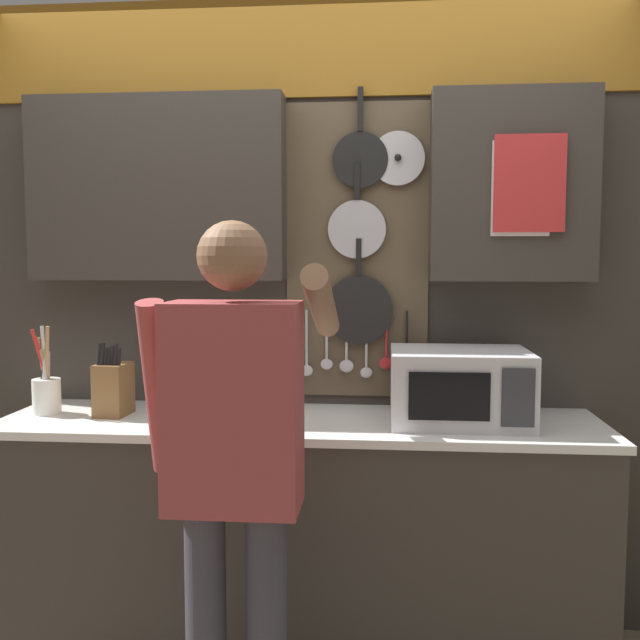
# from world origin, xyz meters

# --- Properties ---
(base_cabinet_counter) EXTENTS (2.24, 0.59, 0.91)m
(base_cabinet_counter) POSITION_xyz_m (0.00, -0.00, 0.45)
(base_cabinet_counter) COLOR #38332D
(base_cabinet_counter) RESTS_ON ground_plane
(back_wall_unit) EXTENTS (2.81, 0.23, 2.53)m
(back_wall_unit) POSITION_xyz_m (-0.02, 0.26, 1.51)
(back_wall_unit) COLOR #38332D
(back_wall_unit) RESTS_ON ground_plane
(microwave) EXTENTS (0.50, 0.40, 0.27)m
(microwave) POSITION_xyz_m (0.59, -0.00, 1.04)
(microwave) COLOR silver
(microwave) RESTS_ON base_cabinet_counter
(knife_block) EXTENTS (0.12, 0.16, 0.28)m
(knife_block) POSITION_xyz_m (-0.71, -0.00, 1.02)
(knife_block) COLOR brown
(knife_block) RESTS_ON base_cabinet_counter
(utensil_crock) EXTENTS (0.11, 0.11, 0.34)m
(utensil_crock) POSITION_xyz_m (-0.98, -0.00, 1.00)
(utensil_crock) COLOR white
(utensil_crock) RESTS_ON base_cabinet_counter
(person) EXTENTS (0.54, 0.62, 1.62)m
(person) POSITION_xyz_m (-0.11, -0.62, 0.96)
(person) COLOR #383842
(person) RESTS_ON ground_plane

